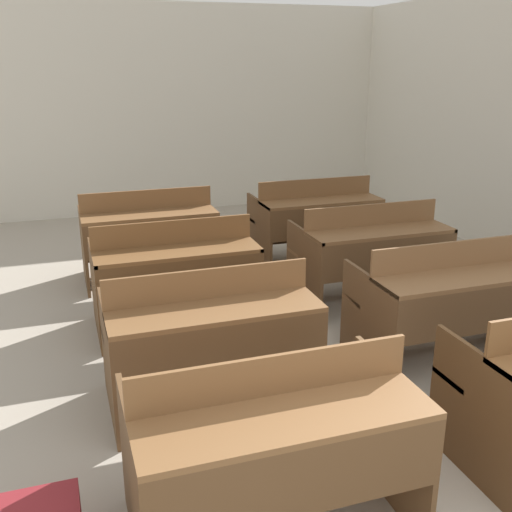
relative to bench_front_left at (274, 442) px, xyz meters
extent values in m
cube|color=beige|center=(0.79, 6.32, 0.92)|extent=(6.14, 0.06, 2.81)
cube|color=beige|center=(3.84, 4.25, 1.29)|extent=(0.06, 4.09, 1.53)
cube|color=brown|center=(-0.62, 0.04, -0.13)|extent=(0.03, 0.76, 0.71)
cube|color=brown|center=(0.62, 0.04, -0.13)|extent=(0.03, 0.76, 0.71)
cube|color=brown|center=(0.00, -0.15, 0.21)|extent=(1.26, 0.37, 0.03)
cube|color=brown|center=(0.00, -0.33, 0.03)|extent=(1.21, 0.02, 0.32)
cube|color=brown|center=(0.00, 0.02, 0.32)|extent=(1.26, 0.02, 0.19)
cube|color=brown|center=(0.00, 0.28, -0.04)|extent=(1.26, 0.28, 0.03)
cube|color=brown|center=(0.00, 0.28, -0.32)|extent=(1.21, 0.04, 0.04)
cube|color=#53361D|center=(1.11, 0.03, -0.13)|extent=(0.03, 0.76, 0.71)
cube|color=brown|center=(-0.61, 1.20, -0.13)|extent=(0.03, 0.76, 0.71)
cube|color=brown|center=(0.62, 1.20, -0.13)|extent=(0.03, 0.76, 0.71)
cube|color=brown|center=(0.00, 1.00, 0.21)|extent=(1.26, 0.37, 0.03)
cube|color=brown|center=(0.00, 0.83, 0.03)|extent=(1.21, 0.02, 0.32)
cube|color=brown|center=(0.00, 1.18, 0.32)|extent=(1.26, 0.02, 0.19)
cube|color=brown|center=(0.00, 1.44, -0.04)|extent=(1.26, 0.28, 0.03)
cube|color=brown|center=(0.00, 1.44, -0.32)|extent=(1.21, 0.04, 0.04)
cube|color=brown|center=(1.13, 1.21, -0.13)|extent=(0.03, 0.76, 0.71)
cube|color=brown|center=(1.74, 1.02, 0.21)|extent=(1.26, 0.37, 0.03)
cube|color=brown|center=(1.74, 0.84, 0.03)|extent=(1.21, 0.02, 0.32)
cube|color=brown|center=(1.74, 1.19, 0.32)|extent=(1.26, 0.02, 0.19)
cube|color=brown|center=(1.74, 1.45, -0.04)|extent=(1.26, 0.28, 0.03)
cube|color=brown|center=(1.74, 1.45, -0.32)|extent=(1.21, 0.04, 0.04)
cube|color=#52361D|center=(-0.60, 2.38, -0.13)|extent=(0.03, 0.76, 0.71)
cube|color=#52361D|center=(0.63, 2.38, -0.13)|extent=(0.03, 0.76, 0.71)
cube|color=brown|center=(0.01, 2.19, 0.21)|extent=(1.26, 0.37, 0.03)
cube|color=#52361D|center=(0.01, 2.01, 0.03)|extent=(1.21, 0.02, 0.32)
cube|color=brown|center=(0.01, 2.36, 0.32)|extent=(1.26, 0.02, 0.19)
cube|color=brown|center=(0.01, 2.62, -0.04)|extent=(1.26, 0.28, 0.03)
cube|color=#52361D|center=(0.01, 2.62, -0.32)|extent=(1.21, 0.04, 0.04)
cube|color=brown|center=(1.14, 2.38, -0.13)|extent=(0.03, 0.76, 0.71)
cube|color=brown|center=(2.38, 2.38, -0.13)|extent=(0.03, 0.76, 0.71)
cube|color=brown|center=(1.76, 2.19, 0.21)|extent=(1.26, 0.37, 0.03)
cube|color=brown|center=(1.76, 2.01, 0.03)|extent=(1.21, 0.02, 0.32)
cube|color=brown|center=(1.76, 2.36, 0.32)|extent=(1.26, 0.02, 0.19)
cube|color=brown|center=(1.76, 2.62, -0.04)|extent=(1.26, 0.28, 0.03)
cube|color=brown|center=(1.76, 2.62, -0.32)|extent=(1.21, 0.04, 0.04)
cube|color=brown|center=(-0.63, 3.58, -0.13)|extent=(0.03, 0.76, 0.71)
cube|color=brown|center=(0.61, 3.58, -0.13)|extent=(0.03, 0.76, 0.71)
cube|color=brown|center=(-0.01, 3.39, 0.21)|extent=(1.26, 0.37, 0.03)
cube|color=brown|center=(-0.01, 3.21, 0.03)|extent=(1.21, 0.02, 0.32)
cube|color=brown|center=(-0.01, 3.56, 0.32)|extent=(1.26, 0.02, 0.19)
cube|color=brown|center=(-0.01, 3.82, -0.04)|extent=(1.26, 0.28, 0.03)
cube|color=brown|center=(-0.01, 3.82, -0.32)|extent=(1.21, 0.04, 0.04)
cube|color=brown|center=(1.14, 3.58, -0.13)|extent=(0.03, 0.76, 0.71)
cube|color=brown|center=(2.37, 3.58, -0.13)|extent=(0.03, 0.76, 0.71)
cube|color=brown|center=(1.76, 3.39, 0.21)|extent=(1.26, 0.37, 0.03)
cube|color=brown|center=(1.76, 3.21, 0.03)|extent=(1.21, 0.02, 0.32)
cube|color=brown|center=(1.76, 3.57, 0.32)|extent=(1.26, 0.02, 0.19)
cube|color=brown|center=(1.76, 3.82, -0.04)|extent=(1.26, 0.28, 0.03)
cube|color=brown|center=(1.76, 3.82, -0.32)|extent=(1.21, 0.04, 0.04)
camera|label=1|loc=(-0.78, -2.11, 1.61)|focal=42.00mm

